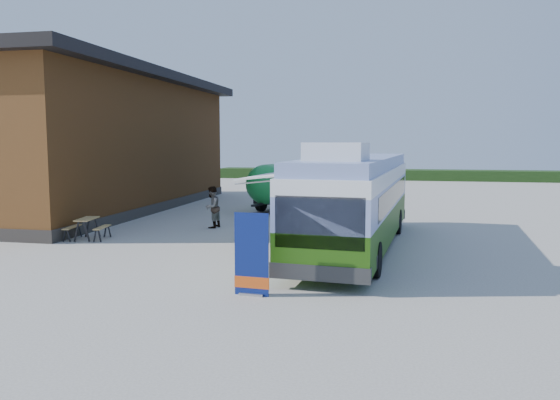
% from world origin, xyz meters
% --- Properties ---
extents(ground, '(100.00, 100.00, 0.00)m').
position_xyz_m(ground, '(0.00, 0.00, 0.00)').
color(ground, '#BCB7AD').
rests_on(ground, ground).
extents(barn, '(9.60, 21.20, 7.50)m').
position_xyz_m(barn, '(-10.50, 10.00, 3.59)').
color(barn, brown).
rests_on(barn, ground).
extents(hedge, '(40.00, 3.00, 1.00)m').
position_xyz_m(hedge, '(8.00, 38.00, 0.50)').
color(hedge, '#264419').
rests_on(hedge, ground).
extents(bus, '(3.57, 12.27, 3.72)m').
position_xyz_m(bus, '(4.53, 1.39, 1.78)').
color(bus, '#386A11').
rests_on(bus, ground).
extents(awning, '(2.85, 4.23, 0.51)m').
position_xyz_m(awning, '(2.21, 1.26, 2.71)').
color(awning, white).
rests_on(awning, ground).
extents(banner, '(0.89, 0.23, 2.04)m').
position_xyz_m(banner, '(2.46, -5.06, 0.83)').
color(banner, navy).
rests_on(banner, ground).
extents(picnic_table, '(1.63, 1.50, 0.82)m').
position_xyz_m(picnic_table, '(-5.70, 1.10, 0.61)').
color(picnic_table, tan).
rests_on(picnic_table, ground).
extents(person_a, '(0.84, 0.76, 1.94)m').
position_xyz_m(person_a, '(0.97, 9.47, 0.97)').
color(person_a, '#999999').
rests_on(person_a, ground).
extents(person_b, '(0.85, 1.00, 1.81)m').
position_xyz_m(person_b, '(-1.94, 4.82, 0.91)').
color(person_b, '#999999').
rests_on(person_b, ground).
extents(slurry_tanker, '(3.35, 6.79, 2.58)m').
position_xyz_m(slurry_tanker, '(-0.06, 11.95, 1.49)').
color(slurry_tanker, '#188735').
rests_on(slurry_tanker, ground).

